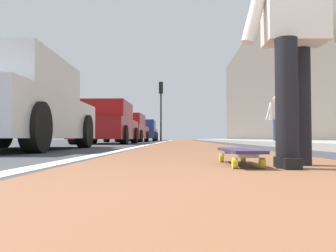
# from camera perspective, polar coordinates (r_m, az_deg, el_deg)

# --- Properties ---
(ground_plane) EXTENTS (80.00, 80.00, 0.00)m
(ground_plane) POSITION_cam_1_polar(r_m,az_deg,el_deg) (11.03, 3.40, -2.98)
(ground_plane) COLOR #38383D
(bike_lane_paint) EXTENTS (56.00, 2.13, 0.00)m
(bike_lane_paint) POSITION_cam_1_polar(r_m,az_deg,el_deg) (25.03, 2.60, -2.43)
(bike_lane_paint) COLOR brown
(bike_lane_paint) RESTS_ON ground
(lane_stripe_white) EXTENTS (52.00, 0.16, 0.01)m
(lane_stripe_white) POSITION_cam_1_polar(r_m,az_deg,el_deg) (21.05, -0.59, -2.51)
(lane_stripe_white) COLOR silver
(lane_stripe_white) RESTS_ON ground
(sidewalk_curb) EXTENTS (52.00, 3.20, 0.12)m
(sidewalk_curb) POSITION_cam_1_polar(r_m,az_deg,el_deg) (19.38, 12.96, -2.33)
(sidewalk_curb) COLOR #9E9B93
(sidewalk_curb) RESTS_ON ground
(building_facade) EXTENTS (40.00, 1.20, 8.76)m
(building_facade) POSITION_cam_1_polar(r_m,az_deg,el_deg) (24.21, 16.94, 8.06)
(building_facade) COLOR #635B51
(building_facade) RESTS_ON ground
(skateboard) EXTENTS (0.84, 0.22, 0.11)m
(skateboard) POSITION_cam_1_polar(r_m,az_deg,el_deg) (2.56, 11.35, -4.10)
(skateboard) COLOR yellow
(skateboard) RESTS_ON ground
(skater_person) EXTENTS (0.46, 0.72, 1.64)m
(skater_person) POSITION_cam_1_polar(r_m,az_deg,el_deg) (2.60, 19.57, 14.84)
(skater_person) COLOR black
(skater_person) RESTS_ON ground
(parked_car_near) EXTENTS (4.32, 2.02, 1.49)m
(parked_car_near) POSITION_cam_1_polar(r_m,az_deg,el_deg) (6.38, -23.43, 2.94)
(parked_car_near) COLOR silver
(parked_car_near) RESTS_ON ground
(parked_car_mid) EXTENTS (4.15, 1.85, 1.47)m
(parked_car_mid) POSITION_cam_1_polar(r_m,az_deg,el_deg) (12.74, -9.76, 0.31)
(parked_car_mid) COLOR maroon
(parked_car_mid) RESTS_ON ground
(parked_car_far) EXTENTS (4.46, 1.95, 1.46)m
(parked_car_far) POSITION_cam_1_polar(r_m,az_deg,el_deg) (18.99, -6.45, -0.46)
(parked_car_far) COLOR maroon
(parked_car_far) RESTS_ON ground
(parked_car_end) EXTENTS (4.61, 1.93, 1.49)m
(parked_car_end) POSITION_cam_1_polar(r_m,az_deg,el_deg) (25.69, -3.89, -0.81)
(parked_car_end) COLOR navy
(parked_car_end) RESTS_ON ground
(traffic_light) EXTENTS (0.33, 0.28, 4.13)m
(traffic_light) POSITION_cam_1_polar(r_m,az_deg,el_deg) (24.88, -1.13, 4.17)
(traffic_light) COLOR #2D2D2D
(traffic_light) RESTS_ON ground
(pedestrian_distant) EXTENTS (0.44, 0.68, 1.56)m
(pedestrian_distant) POSITION_cam_1_polar(r_m,az_deg,el_deg) (11.97, 16.96, 1.45)
(pedestrian_distant) COLOR #384260
(pedestrian_distant) RESTS_ON ground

